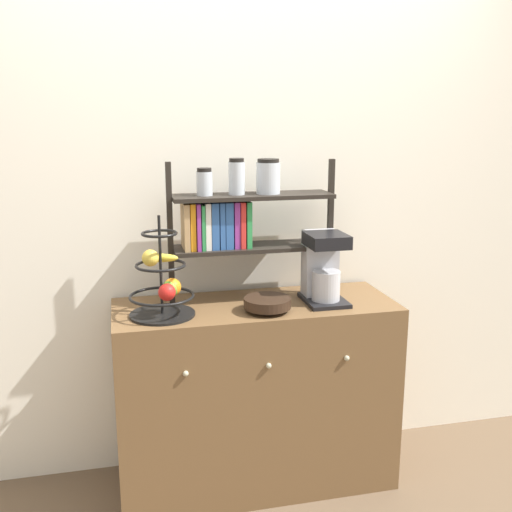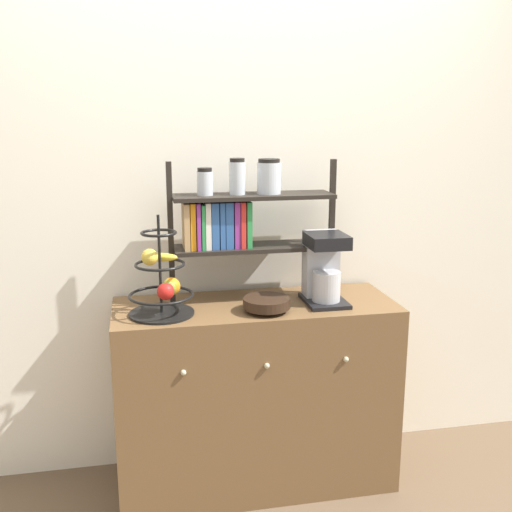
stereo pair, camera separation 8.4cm
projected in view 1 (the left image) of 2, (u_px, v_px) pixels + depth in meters
ground_plane at (268, 509)px, 2.66m from camera, size 12.00×12.00×0.00m
wall_back at (242, 202)px, 2.85m from camera, size 7.00×0.05×2.60m
sideboard at (255, 394)px, 2.78m from camera, size 1.26×0.49×0.88m
coffee_maker at (323, 267)px, 2.70m from camera, size 0.18×0.24×0.32m
fruit_stand at (163, 284)px, 2.49m from camera, size 0.28×0.28×0.43m
wooden_bowl at (267, 303)px, 2.57m from camera, size 0.20×0.20×0.06m
shelf_hutch at (235, 215)px, 2.66m from camera, size 0.76×0.20×0.64m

